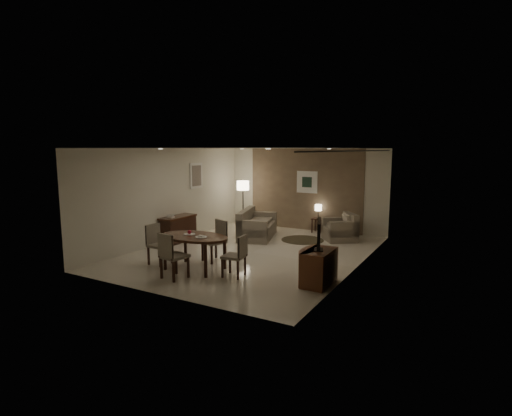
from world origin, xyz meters
The scene contains 31 objects.
room_shell centered at (0.00, 0.40, 1.35)m, with size 5.50×7.00×2.70m.
taupe_accent centered at (0.00, 3.48, 1.35)m, with size 3.96×0.03×2.70m, color #746048.
curtain_wall centered at (2.68, 0.00, 1.32)m, with size 0.08×6.70×2.58m, color beige, non-canonical shape.
curtain_rod centered at (2.68, 0.00, 2.64)m, with size 0.03×0.03×6.80m, color black.
art_back_frame centered at (0.10, 3.46, 1.60)m, with size 0.72×0.03×0.72m, color silver.
art_back_canvas centered at (0.10, 3.44, 1.60)m, with size 0.34×0.01×0.34m, color #1A3021.
art_left_frame centered at (-2.72, 1.20, 1.85)m, with size 0.03×0.60×0.80m, color silver.
art_left_canvas centered at (-2.71, 1.20, 1.85)m, with size 0.01×0.46×0.64m, color gray.
downlight_nl centered at (-1.40, -1.80, 2.69)m, with size 0.10×0.10×0.01m, color white.
downlight_nr centered at (1.40, -1.80, 2.69)m, with size 0.10×0.10×0.01m, color white.
downlight_fl centered at (-1.40, 1.80, 2.69)m, with size 0.10×0.10×0.01m, color white.
downlight_fr centered at (1.40, 1.80, 2.69)m, with size 0.10×0.10×0.01m, color white.
console_desk centered at (-2.49, 0.00, 0.38)m, with size 0.48×1.20×0.75m, color #422115, non-canonical shape.
telephone centered at (-2.49, -0.30, 0.80)m, with size 0.20×0.14×0.09m, color white, non-canonical shape.
tv_cabinet centered at (2.40, -1.50, 0.35)m, with size 0.48×0.90×0.70m, color brown, non-canonical shape.
flat_tv centered at (2.38, -1.50, 1.02)m, with size 0.06×0.88×0.60m, color black, non-canonical shape.
dining_table centered at (-0.39, -1.91, 0.38)m, with size 1.64×1.02×0.77m, color #422115, non-canonical shape.
chair_near centered at (-0.36, -2.61, 0.49)m, with size 0.47×0.47×0.98m, color gray, non-canonical shape.
chair_far centered at (-0.40, -1.15, 0.49)m, with size 0.47×0.47×0.98m, color gray, non-canonical shape.
chair_left centered at (-1.35, -1.99, 0.47)m, with size 0.45×0.45×0.94m, color gray, non-canonical shape.
chair_right centered at (0.65, -1.90, 0.45)m, with size 0.43×0.43×0.90m, color gray, non-canonical shape.
plate_a centered at (-0.57, -1.86, 0.78)m, with size 0.26×0.26×0.02m, color white.
plate_b centered at (-0.17, -1.96, 0.78)m, with size 0.26×0.26×0.02m, color white.
fruit_apple centered at (-0.57, -1.86, 0.83)m, with size 0.09×0.09×0.09m, color #A51223.
napkin centered at (-0.17, -1.96, 0.80)m, with size 0.12×0.08×0.03m, color white.
round_rug centered at (0.59, 1.97, 0.01)m, with size 1.25×1.25×0.01m, color #3E3722.
sofa centered at (-0.75, 1.63, 0.43)m, with size 0.91×1.82×0.86m, color gray, non-canonical shape.
armchair centered at (1.56, 2.48, 0.40)m, with size 0.90×0.85×0.80m, color gray, non-canonical shape.
side_table centered at (0.59, 3.25, 0.23)m, with size 0.36×0.36×0.46m, color #321A10, non-canonical shape.
table_lamp centered at (0.59, 3.25, 0.71)m, with size 0.22×0.22×0.50m, color #FFEAC1, non-canonical shape.
floor_lamp centered at (-1.91, 2.69, 0.81)m, with size 0.41×0.41×1.61m, color #FFE5B7, non-canonical shape.
Camera 1 is at (5.07, -8.80, 2.68)m, focal length 28.00 mm.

